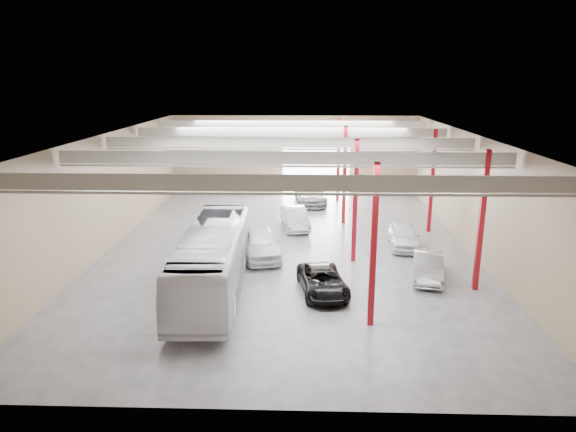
# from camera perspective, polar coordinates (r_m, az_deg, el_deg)

# --- Properties ---
(depot_shell) EXTENTS (22.12, 32.12, 7.06)m
(depot_shell) POSITION_cam_1_polar(r_m,az_deg,el_deg) (31.03, 0.34, 5.38)
(depot_shell) COLOR #4F4F54
(depot_shell) RESTS_ON ground
(coach_bus) EXTENTS (3.12, 11.77, 3.26)m
(coach_bus) POSITION_cam_1_polar(r_m,az_deg,el_deg) (25.45, -8.32, -4.77)
(coach_bus) COLOR silver
(coach_bus) RESTS_ON ground
(black_sedan) EXTENTS (2.74, 4.74, 1.24)m
(black_sedan) POSITION_cam_1_polar(r_m,az_deg,el_deg) (25.25, 3.87, -7.25)
(black_sedan) COLOR black
(black_sedan) RESTS_ON ground
(car_row_a) EXTENTS (3.07, 5.37, 1.72)m
(car_row_a) POSITION_cam_1_polar(r_m,az_deg,el_deg) (30.14, -3.09, -3.00)
(car_row_a) COLOR white
(car_row_a) RESTS_ON ground
(car_row_b) EXTENTS (2.34, 4.65, 1.46)m
(car_row_b) POSITION_cam_1_polar(r_m,az_deg,el_deg) (35.87, 0.75, -0.23)
(car_row_b) COLOR silver
(car_row_b) RESTS_ON ground
(car_row_c) EXTENTS (2.96, 5.83, 1.62)m
(car_row_c) POSITION_cam_1_polar(r_m,az_deg,el_deg) (43.13, 2.46, 2.48)
(car_row_c) COLOR gray
(car_row_c) RESTS_ON ground
(car_right_near) EXTENTS (2.25, 4.40, 1.38)m
(car_right_near) POSITION_cam_1_polar(r_m,az_deg,el_deg) (27.94, 15.27, -5.38)
(car_right_near) COLOR #A8A8AD
(car_right_near) RESTS_ON ground
(car_right_far) EXTENTS (2.04, 4.38, 1.45)m
(car_right_far) POSITION_cam_1_polar(r_m,az_deg,el_deg) (32.68, 12.75, -2.16)
(car_right_far) COLOR white
(car_right_far) RESTS_ON ground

